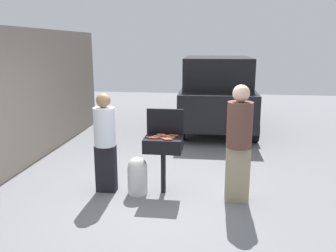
{
  "coord_description": "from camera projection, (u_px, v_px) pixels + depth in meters",
  "views": [
    {
      "loc": [
        0.95,
        -5.13,
        2.37
      ],
      "look_at": [
        0.18,
        0.65,
        1.0
      ],
      "focal_mm": 37.37,
      "sensor_mm": 36.0,
      "label": 1
    }
  ],
  "objects": [
    {
      "name": "hot_dog_3",
      "position": [
        171.0,
        137.0,
        5.5
      ],
      "size": [
        0.13,
        0.04,
        0.03
      ],
      "primitive_type": "cylinder",
      "rotation": [
        0.0,
        1.57,
        -0.09
      ],
      "color": "#AD4228",
      "rests_on": "bbq_grill"
    },
    {
      "name": "hot_dog_10",
      "position": [
        153.0,
        138.0,
        5.44
      ],
      "size": [
        0.13,
        0.03,
        0.03
      ],
      "primitive_type": "cylinder",
      "rotation": [
        0.0,
        1.57,
        0.01
      ],
      "color": "#AD4228",
      "rests_on": "bbq_grill"
    },
    {
      "name": "hot_dog_1",
      "position": [
        158.0,
        136.0,
        5.56
      ],
      "size": [
        0.13,
        0.04,
        0.03
      ],
      "primitive_type": "cylinder",
      "rotation": [
        0.0,
        1.57,
        -0.1
      ],
      "color": "#C6593D",
      "rests_on": "bbq_grill"
    },
    {
      "name": "person_right",
      "position": [
        239.0,
        140.0,
        5.2
      ],
      "size": [
        0.38,
        0.38,
        1.8
      ],
      "rotation": [
        0.0,
        0.0,
        3.17
      ],
      "color": "gray",
      "rests_on": "ground"
    },
    {
      "name": "hot_dog_2",
      "position": [
        150.0,
        137.0,
        5.48
      ],
      "size": [
        0.13,
        0.04,
        0.03
      ],
      "primitive_type": "cylinder",
      "rotation": [
        0.0,
        1.57,
        -0.1
      ],
      "color": "#C6593D",
      "rests_on": "bbq_grill"
    },
    {
      "name": "hot_dog_6",
      "position": [
        170.0,
        138.0,
        5.44
      ],
      "size": [
        0.13,
        0.03,
        0.03
      ],
      "primitive_type": "cylinder",
      "rotation": [
        0.0,
        1.57,
        0.05
      ],
      "color": "#B74C33",
      "rests_on": "bbq_grill"
    },
    {
      "name": "hot_dog_12",
      "position": [
        161.0,
        138.0,
        5.45
      ],
      "size": [
        0.13,
        0.03,
        0.03
      ],
      "primitive_type": "cylinder",
      "rotation": [
        0.0,
        1.57,
        -0.02
      ],
      "color": "#AD4228",
      "rests_on": "bbq_grill"
    },
    {
      "name": "house_wall_side",
      "position": [
        16.0,
        100.0,
        6.62
      ],
      "size": [
        0.24,
        8.0,
        2.68
      ],
      "primitive_type": "cube",
      "color": "gray",
      "rests_on": "ground"
    },
    {
      "name": "hot_dog_11",
      "position": [
        166.0,
        139.0,
        5.41
      ],
      "size": [
        0.13,
        0.03,
        0.03
      ],
      "primitive_type": "cylinder",
      "rotation": [
        0.0,
        1.57,
        -0.05
      ],
      "color": "#C6593D",
      "rests_on": "bbq_grill"
    },
    {
      "name": "ground_plane",
      "position": [
        151.0,
        195.0,
        5.61
      ],
      "size": [
        24.0,
        24.0,
        0.0
      ],
      "primitive_type": "plane",
      "color": "slate"
    },
    {
      "name": "grill_lid_open",
      "position": [
        165.0,
        122.0,
        5.68
      ],
      "size": [
        0.6,
        0.05,
        0.42
      ],
      "primitive_type": "cube",
      "color": "black",
      "rests_on": "bbq_grill"
    },
    {
      "name": "hot_dog_7",
      "position": [
        166.0,
        136.0,
        5.59
      ],
      "size": [
        0.13,
        0.03,
        0.03
      ],
      "primitive_type": "cylinder",
      "rotation": [
        0.0,
        1.57,
        0.03
      ],
      "color": "#B74C33",
      "rests_on": "bbq_grill"
    },
    {
      "name": "hot_dog_8",
      "position": [
        167.0,
        139.0,
        5.38
      ],
      "size": [
        0.13,
        0.03,
        0.03
      ],
      "primitive_type": "cylinder",
      "rotation": [
        0.0,
        1.57,
        0.03
      ],
      "color": "#AD4228",
      "rests_on": "bbq_grill"
    },
    {
      "name": "person_left",
      "position": [
        105.0,
        139.0,
        5.59
      ],
      "size": [
        0.34,
        0.34,
        1.63
      ],
      "rotation": [
        0.0,
        0.0,
        0.24
      ],
      "color": "black",
      "rests_on": "ground"
    },
    {
      "name": "parked_minivan",
      "position": [
        217.0,
        92.0,
        9.99
      ],
      "size": [
        2.08,
        4.43,
        2.02
      ],
      "rotation": [
        0.0,
        0.0,
        3.16
      ],
      "color": "black",
      "rests_on": "ground"
    },
    {
      "name": "hot_dog_4",
      "position": [
        166.0,
        136.0,
        5.54
      ],
      "size": [
        0.13,
        0.04,
        0.03
      ],
      "primitive_type": "cylinder",
      "rotation": [
        0.0,
        1.57,
        0.11
      ],
      "color": "#B74C33",
      "rests_on": "bbq_grill"
    },
    {
      "name": "hot_dog_0",
      "position": [
        161.0,
        135.0,
        5.65
      ],
      "size": [
        0.13,
        0.03,
        0.03
      ],
      "primitive_type": "cylinder",
      "rotation": [
        0.0,
        1.57,
        0.06
      ],
      "color": "#C6593D",
      "rests_on": "bbq_grill"
    },
    {
      "name": "hot_dog_9",
      "position": [
        174.0,
        135.0,
        5.6
      ],
      "size": [
        0.13,
        0.03,
        0.03
      ],
      "primitive_type": "cylinder",
      "rotation": [
        0.0,
        1.57,
        -0.07
      ],
      "color": "#AD4228",
      "rests_on": "bbq_grill"
    },
    {
      "name": "hot_dog_13",
      "position": [
        168.0,
        140.0,
        5.35
      ],
      "size": [
        0.13,
        0.04,
        0.03
      ],
      "primitive_type": "cylinder",
      "rotation": [
        0.0,
        1.57,
        0.11
      ],
      "color": "#AD4228",
      "rests_on": "bbq_grill"
    },
    {
      "name": "hot_dog_5",
      "position": [
        155.0,
        137.0,
        5.51
      ],
      "size": [
        0.13,
        0.03,
        0.03
      ],
      "primitive_type": "cylinder",
      "rotation": [
        0.0,
        1.57,
        0.02
      ],
      "color": "#B74C33",
      "rests_on": "bbq_grill"
    },
    {
      "name": "bbq_grill",
      "position": [
        163.0,
        146.0,
        5.55
      ],
      "size": [
        0.6,
        0.44,
        0.93
      ],
      "color": "black",
      "rests_on": "ground"
    },
    {
      "name": "propane_tank",
      "position": [
        137.0,
        175.0,
        5.62
      ],
      "size": [
        0.32,
        0.32,
        0.62
      ],
      "color": "silver",
      "rests_on": "ground"
    }
  ]
}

